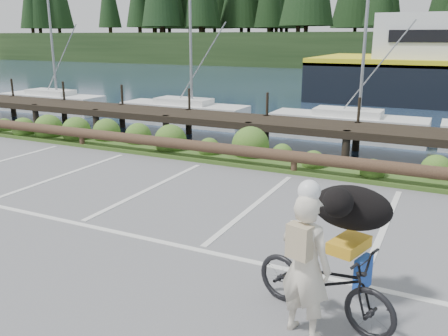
# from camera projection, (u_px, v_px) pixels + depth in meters

# --- Properties ---
(ground) EXTENTS (72.00, 72.00, 0.00)m
(ground) POSITION_uv_depth(u_px,v_px,m) (210.00, 241.00, 8.13)
(ground) COLOR #5F5F62
(harbor_backdrop) EXTENTS (170.00, 160.00, 30.00)m
(harbor_backdrop) POSITION_uv_depth(u_px,v_px,m) (440.00, 58.00, 75.81)
(harbor_backdrop) COLOR #1B2C42
(harbor_backdrop) RESTS_ON ground
(vegetation_strip) EXTENTS (34.00, 1.60, 0.10)m
(vegetation_strip) POSITION_uv_depth(u_px,v_px,m) (302.00, 165.00, 12.70)
(vegetation_strip) COLOR #3D5B21
(vegetation_strip) RESTS_ON ground
(log_rail) EXTENTS (32.00, 0.30, 0.60)m
(log_rail) POSITION_uv_depth(u_px,v_px,m) (294.00, 174.00, 12.11)
(log_rail) COLOR #443021
(log_rail) RESTS_ON ground
(bicycle) EXTENTS (2.01, 1.16, 1.00)m
(bicycle) POSITION_uv_depth(u_px,v_px,m) (324.00, 281.00, 5.81)
(bicycle) COLOR black
(bicycle) RESTS_ON ground
(cyclist) EXTENTS (0.73, 0.58, 1.75)m
(cyclist) POSITION_uv_depth(u_px,v_px,m) (305.00, 266.00, 5.39)
(cyclist) COLOR beige
(cyclist) RESTS_ON ground
(dog) EXTENTS (0.75, 1.11, 0.58)m
(dog) POSITION_uv_depth(u_px,v_px,m) (352.00, 208.00, 6.03)
(dog) COLOR black
(dog) RESTS_ON bicycle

